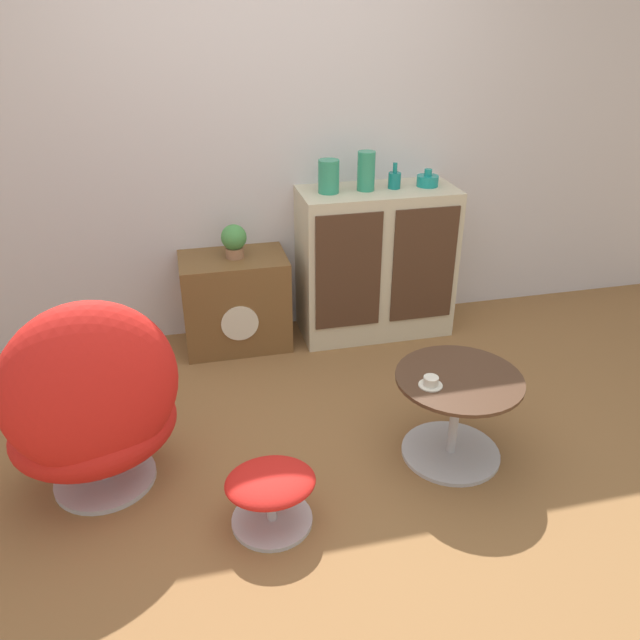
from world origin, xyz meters
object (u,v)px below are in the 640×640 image
object	(u,v)px
sideboard	(375,263)
potted_plant	(234,240)
vase_leftmost	(329,176)
tv_console	(235,302)
ottoman	(271,489)
teacup	(431,382)
vase_inner_left	(366,171)
vase_rightmost	(428,180)
coffee_table	(455,411)
egg_chair	(93,409)
vase_inner_right	(394,180)

from	to	relation	value
sideboard	potted_plant	bearing A→B (deg)	179.09
vase_leftmost	tv_console	bearing A→B (deg)	179.08
ottoman	teacup	world-z (taller)	teacup
tv_console	vase_inner_left	size ratio (longest dim) A/B	2.79
vase_rightmost	teacup	distance (m)	1.56
sideboard	coffee_table	bearing A→B (deg)	-90.93
sideboard	ottoman	xyz separation A→B (m)	(-0.95, -1.58, -0.30)
vase_leftmost	potted_plant	world-z (taller)	vase_leftmost
sideboard	teacup	size ratio (longest dim) A/B	8.91
tv_console	coffee_table	size ratio (longest dim) A/B	1.10
vase_leftmost	vase_rightmost	bearing A→B (deg)	-0.00
egg_chair	vase_inner_right	distance (m)	2.20
tv_console	coffee_table	world-z (taller)	tv_console
vase_rightmost	teacup	bearing A→B (deg)	-109.82
vase_rightmost	potted_plant	size ratio (longest dim) A/B	0.66
vase_leftmost	ottoman	bearing A→B (deg)	-111.97
teacup	egg_chair	bearing A→B (deg)	173.48
ottoman	coffee_table	world-z (taller)	coffee_table
tv_console	teacup	xyz separation A→B (m)	(0.73, -1.39, 0.17)
egg_chair	vase_inner_right	size ratio (longest dim) A/B	6.30
ottoman	potted_plant	world-z (taller)	potted_plant
sideboard	ottoman	distance (m)	1.87
sideboard	potted_plant	world-z (taller)	sideboard
vase_inner_left	teacup	size ratio (longest dim) A/B	2.14
coffee_table	vase_rightmost	xyz separation A→B (m)	(0.34, 1.34, 0.74)
vase_inner_left	teacup	bearing A→B (deg)	-94.07
teacup	ottoman	bearing A→B (deg)	-165.30
vase_inner_right	potted_plant	size ratio (longest dim) A/B	0.76
sideboard	vase_inner_left	world-z (taller)	vase_inner_left
egg_chair	teacup	size ratio (longest dim) A/B	9.00
vase_inner_right	teacup	xyz separation A→B (m)	(-0.28, -1.38, -0.55)
tv_console	vase_inner_right	xyz separation A→B (m)	(1.01, -0.01, 0.72)
vase_leftmost	vase_rightmost	xyz separation A→B (m)	(0.63, -0.00, -0.06)
ottoman	teacup	bearing A→B (deg)	14.70
vase_inner_right	potted_plant	world-z (taller)	vase_inner_right
tv_console	ottoman	distance (m)	1.59
sideboard	vase_leftmost	world-z (taller)	vase_leftmost
ottoman	coffee_table	size ratio (longest dim) A/B	0.64
vase_rightmost	teacup	xyz separation A→B (m)	(-0.50, -1.38, -0.53)
ottoman	vase_leftmost	world-z (taller)	vase_leftmost
coffee_table	vase_leftmost	xyz separation A→B (m)	(-0.29, 1.34, 0.80)
vase_leftmost	vase_rightmost	world-z (taller)	vase_leftmost
coffee_table	potted_plant	size ratio (longest dim) A/B	2.88
egg_chair	coffee_table	world-z (taller)	egg_chair
tv_console	teacup	size ratio (longest dim) A/B	5.98
egg_chair	vase_leftmost	bearing A→B (deg)	42.30
vase_inner_left	egg_chair	bearing A→B (deg)	-142.21
vase_inner_left	teacup	xyz separation A→B (m)	(-0.10, -1.38, -0.61)
coffee_table	vase_rightmost	bearing A→B (deg)	75.84
potted_plant	vase_inner_left	bearing A→B (deg)	-0.73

